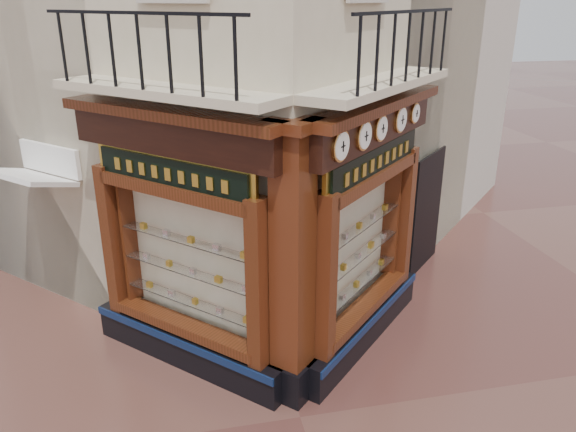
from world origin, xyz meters
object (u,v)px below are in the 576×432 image
object	(u,v)px
clock_b	(364,136)
clock_c	(381,128)
clock_a	(341,146)
signboard_right	(376,161)
signboard_left	(171,173)
corner_pilaster	(293,273)
clock_e	(415,113)
clock_d	(401,119)
awning	(52,313)

from	to	relation	value
clock_b	clock_c	size ratio (longest dim) A/B	1.07
clock_b	clock_c	world-z (taller)	clock_b
clock_a	signboard_right	size ratio (longest dim) A/B	0.19
signboard_left	signboard_right	distance (m)	2.92
corner_pilaster	clock_a	xyz separation A→B (m)	(0.60, -0.01, 1.67)
corner_pilaster	signboard_right	world-z (taller)	corner_pilaster
clock_a	clock_b	size ratio (longest dim) A/B	1.00
clock_e	signboard_left	world-z (taller)	clock_e
clock_d	signboard_left	distance (m)	3.46
clock_c	clock_d	size ratio (longest dim) A/B	0.94
clock_c	signboard_right	xyz separation A→B (m)	(0.02, 0.18, -0.52)
clock_b	clock_d	xyz separation A→B (m)	(0.88, 0.88, 0.00)
awning	signboard_left	bearing A→B (deg)	-176.59
clock_a	signboard_right	xyz separation A→B (m)	(0.86, 1.02, -0.52)
clock_a	signboard_left	distance (m)	2.36
clock_e	signboard_left	xyz separation A→B (m)	(-3.82, -0.74, -0.52)
clock_c	clock_e	xyz separation A→B (m)	(0.92, 0.92, 0.00)
awning	signboard_right	xyz separation A→B (m)	(5.23, -2.05, 3.10)
clock_b	clock_d	distance (m)	1.25
clock_c	signboard_right	distance (m)	0.55
awning	signboard_left	xyz separation A→B (m)	(2.31, -2.05, 3.10)
clock_d	awning	size ratio (longest dim) A/B	0.27
corner_pilaster	clock_b	xyz separation A→B (m)	(1.06, 0.46, 1.67)
corner_pilaster	signboard_left	world-z (taller)	corner_pilaster
corner_pilaster	clock_d	world-z (taller)	corner_pilaster
corner_pilaster	signboard_left	xyz separation A→B (m)	(-1.46, 1.01, 1.15)
clock_a	clock_e	xyz separation A→B (m)	(1.76, 1.76, -0.00)
corner_pilaster	clock_a	world-z (taller)	corner_pilaster
clock_e	clock_b	bearing A→B (deg)	180.00
clock_d	signboard_right	distance (m)	0.78
clock_c	signboard_left	world-z (taller)	clock_c
awning	corner_pilaster	bearing A→B (deg)	-174.09
clock_b	signboard_right	world-z (taller)	clock_b
clock_d	clock_e	world-z (taller)	clock_d
clock_d	clock_e	distance (m)	0.58
corner_pilaster	awning	xyz separation A→B (m)	(-3.77, 3.06, -1.95)
clock_b	signboard_left	size ratio (longest dim) A/B	0.20
clock_a	clock_d	distance (m)	1.90
corner_pilaster	clock_d	distance (m)	2.89
signboard_right	clock_c	bearing A→B (deg)	-141.45
clock_a	signboard_right	bearing A→B (deg)	4.75
signboard_right	clock_e	bearing A→B (deg)	-5.46
clock_d	clock_c	bearing A→B (deg)	-180.00
clock_b	signboard_right	distance (m)	0.86
clock_d	clock_e	bearing A→B (deg)	-0.00
corner_pilaster	awning	distance (m)	5.23
clock_a	clock_d	xyz separation A→B (m)	(1.35, 1.35, -0.00)
clock_a	awning	size ratio (longest dim) A/B	0.27
clock_e	awning	distance (m)	7.23
corner_pilaster	clock_d	bearing A→B (deg)	-10.41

